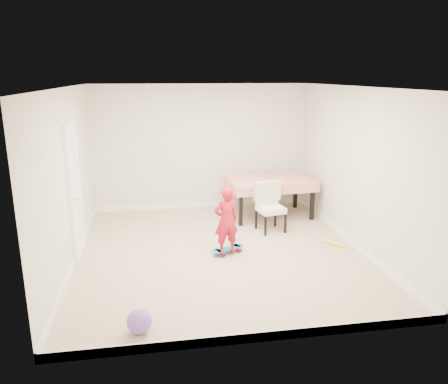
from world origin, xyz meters
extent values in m
plane|color=tan|center=(0.00, 0.00, 0.00)|extent=(5.00, 5.00, 0.00)
cube|color=white|center=(0.00, 0.00, 2.58)|extent=(4.50, 5.00, 0.04)
cube|color=beige|center=(0.00, 2.48, 1.30)|extent=(4.50, 0.04, 2.60)
cube|color=beige|center=(0.00, -2.48, 1.30)|extent=(4.50, 0.04, 2.60)
cube|color=beige|center=(-2.23, 0.00, 1.30)|extent=(0.04, 5.00, 2.60)
cube|color=beige|center=(2.23, 0.00, 1.30)|extent=(0.04, 5.00, 2.60)
cube|color=white|center=(-2.22, 0.30, 1.02)|extent=(0.11, 0.94, 2.11)
cube|color=white|center=(0.00, 2.49, 0.06)|extent=(4.50, 0.02, 0.12)
cube|color=white|center=(0.00, -2.49, 0.06)|extent=(4.50, 0.02, 0.12)
cube|color=white|center=(-2.24, 0.00, 0.06)|extent=(0.02, 5.00, 0.12)
cube|color=white|center=(2.24, 0.00, 0.06)|extent=(0.02, 5.00, 0.12)
imported|color=red|center=(0.08, -0.13, 0.54)|extent=(0.44, 0.34, 1.08)
sphere|color=#7A4FBF|center=(-1.24, -2.11, 0.14)|extent=(0.28, 0.28, 0.28)
cylinder|color=yellow|center=(1.95, -0.03, 0.03)|extent=(0.27, 0.37, 0.06)
camera|label=1|loc=(-1.02, -6.48, 2.79)|focal=35.00mm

